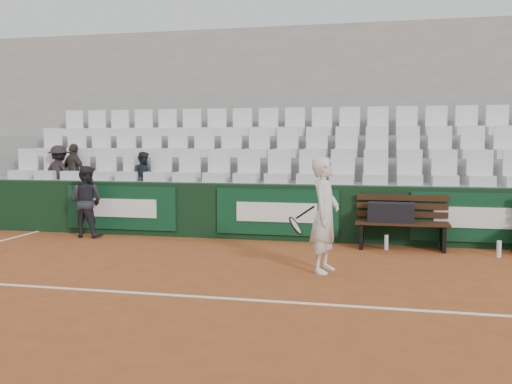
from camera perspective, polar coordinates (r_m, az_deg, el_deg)
name	(u,v)px	position (r m, az deg, el deg)	size (l,w,h in m)	color
ground	(231,299)	(6.52, -2.50, -10.65)	(80.00, 80.00, 0.00)	#944921
court_baseline	(231,299)	(6.52, -2.50, -10.62)	(18.00, 0.06, 0.01)	white
back_barrier	(293,212)	(10.25, 3.72, -2.06)	(18.00, 0.34, 1.00)	black
grandstand_tier_front	(295,208)	(10.88, 3.89, -1.65)	(18.00, 0.95, 1.00)	gray
grandstand_tier_mid	(302,192)	(11.80, 4.60, -0.04)	(18.00, 0.95, 1.45)	gray
grandstand_tier_back	(308,179)	(12.72, 5.21, 1.33)	(18.00, 0.95, 1.90)	gray
grandstand_rear_wall	(312,123)	(13.32, 5.61, 6.88)	(18.00, 0.30, 4.40)	#979794
seat_row_front	(293,166)	(10.65, 3.77, 2.60)	(11.90, 0.44, 0.63)	silver
seat_row_mid	(301,142)	(11.58, 4.52, 5.02)	(11.90, 0.44, 0.63)	silver
seat_row_back	(307,121)	(12.53, 5.16, 7.07)	(11.90, 0.44, 0.63)	silver
bench_left	(402,235)	(9.72, 14.37, -4.24)	(1.50, 0.56, 0.45)	#371D10
sports_bag_left	(391,212)	(9.63, 13.35, -1.99)	(0.74, 0.32, 0.32)	black
water_bottle_near	(386,242)	(9.62, 12.89, -4.92)	(0.07, 0.07, 0.24)	silver
water_bottle_far	(499,249)	(9.52, 23.13, -5.27)	(0.07, 0.07, 0.26)	silver
tennis_player	(325,215)	(7.74, 6.88, -2.30)	(0.73, 0.63, 1.56)	silver
ball_kid	(86,201)	(11.03, -16.63, -0.91)	(0.64, 0.50, 1.33)	#202129
spectator_a	(59,151)	(12.43, -19.14, 3.87)	(0.74, 0.43, 1.15)	black
spectator_b	(74,150)	(12.25, -17.78, 3.98)	(0.69, 0.29, 1.18)	#352F2A
spectator_c	(143,155)	(11.55, -11.25, 3.68)	(0.50, 0.39, 1.02)	#1C212B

